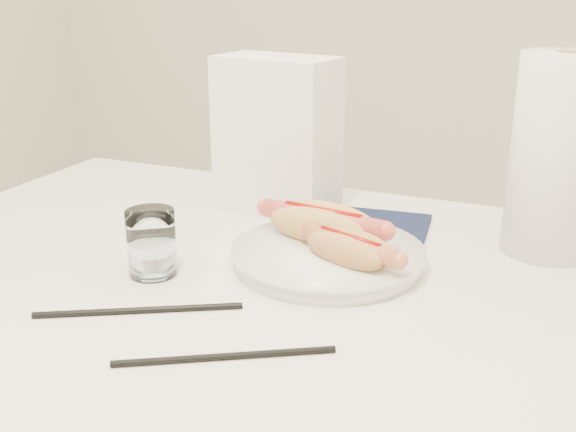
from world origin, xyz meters
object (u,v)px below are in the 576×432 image
at_px(napkin_box, 277,136).
at_px(paper_towel_roll, 557,156).
at_px(table, 274,315).
at_px(water_glass, 152,243).
at_px(plate, 328,258).
at_px(hotdog_left, 323,224).
at_px(hotdog_right, 350,249).

distance_m(napkin_box, paper_towel_roll, 0.42).
height_order(table, water_glass, water_glass).
bearing_deg(water_glass, plate, 30.32).
bearing_deg(plate, table, -134.13).
bearing_deg(hotdog_left, water_glass, -131.80).
height_order(plate, hotdog_right, hotdog_right).
xyz_separation_m(hotdog_right, paper_towel_roll, (0.23, 0.20, 0.10)).
bearing_deg(plate, hotdog_right, -34.21).
bearing_deg(table, napkin_box, 112.93).
relative_size(hotdog_right, napkin_box, 0.60).
height_order(hotdog_left, paper_towel_roll, paper_towel_roll).
distance_m(hotdog_right, paper_towel_roll, 0.32).
height_order(table, plate, plate).
height_order(table, paper_towel_roll, paper_towel_roll).
relative_size(table, water_glass, 13.68).
relative_size(water_glass, napkin_box, 0.35).
bearing_deg(paper_towel_roll, napkin_box, 178.10).
relative_size(table, napkin_box, 4.78).
xyz_separation_m(table, paper_towel_roll, (0.32, 0.23, 0.20)).
bearing_deg(hotdog_left, plate, -50.44).
relative_size(table, plate, 4.75).
distance_m(hotdog_left, hotdog_right, 0.09).
distance_m(table, hotdog_right, 0.14).
xyz_separation_m(hotdog_left, water_glass, (-0.18, -0.15, -0.00)).
bearing_deg(table, paper_towel_roll, 35.20).
distance_m(water_glass, paper_towel_roll, 0.56).
bearing_deg(paper_towel_roll, water_glass, -148.40).
distance_m(hotdog_left, paper_towel_roll, 0.33).
xyz_separation_m(table, plate, (0.06, 0.06, 0.07)).
xyz_separation_m(plate, hotdog_left, (-0.02, 0.03, 0.03)).
bearing_deg(hotdog_right, plate, 166.40).
xyz_separation_m(water_glass, paper_towel_roll, (0.47, 0.29, 0.09)).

